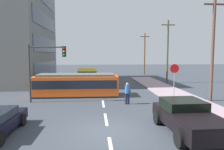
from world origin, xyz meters
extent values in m
plane|color=#373E46|center=(0.00, 10.00, 0.00)|extent=(120.00, 120.00, 0.00)
cube|color=#A38B96|center=(6.80, 6.00, 0.07)|extent=(3.20, 36.00, 0.14)
cube|color=silver|center=(0.00, -2.00, 0.01)|extent=(0.16, 2.40, 0.01)
cube|color=silver|center=(0.00, 2.00, 0.01)|extent=(0.16, 2.40, 0.01)
cube|color=silver|center=(0.00, 6.00, 0.01)|extent=(0.16, 2.40, 0.01)
cube|color=silver|center=(0.00, 15.38, 0.01)|extent=(0.16, 2.40, 0.01)
cube|color=silver|center=(0.00, 21.38, 0.01)|extent=(0.16, 2.40, 0.01)
cube|color=#2D3847|center=(-7.21, 19.57, 1.92)|extent=(0.06, 12.50, 1.92)
cube|color=#2D3847|center=(-7.21, 19.57, 5.12)|extent=(0.06, 12.50, 1.92)
cube|color=#2D3847|center=(-7.21, 19.57, 8.32)|extent=(0.06, 12.50, 1.92)
cube|color=#F85B1C|center=(-2.35, 9.38, 1.00)|extent=(7.66, 2.61, 1.70)
cube|color=#2D2D2D|center=(-2.35, 9.38, 0.07)|extent=(7.51, 2.48, 0.15)
cube|color=#5C5E58|center=(-2.35, 9.38, 1.95)|extent=(6.89, 2.22, 0.20)
cube|color=#1E232D|center=(-2.35, 9.38, 1.21)|extent=(7.36, 2.64, 0.75)
cube|color=gold|center=(-1.68, 18.99, 1.03)|extent=(2.73, 5.89, 1.46)
cube|color=black|center=(-1.57, 16.14, 1.25)|extent=(2.25, 0.21, 0.88)
cube|color=black|center=(-1.68, 18.99, 1.29)|extent=(2.73, 5.02, 0.58)
cylinder|color=black|center=(-1.61, 17.13, 0.45)|extent=(2.58, 1.00, 0.90)
cylinder|color=black|center=(-1.75, 20.84, 0.45)|extent=(2.58, 1.00, 0.90)
cylinder|color=#182340|center=(1.75, 5.73, 0.42)|extent=(0.16, 0.16, 0.85)
cylinder|color=#182340|center=(1.95, 5.73, 0.42)|extent=(0.16, 0.16, 0.85)
cylinder|color=blue|center=(1.85, 5.73, 1.15)|extent=(0.36, 0.36, 0.60)
sphere|color=tan|center=(1.85, 5.73, 1.56)|extent=(0.22, 0.22, 0.22)
cube|color=#4A390E|center=(2.07, 5.78, 0.95)|extent=(0.14, 0.22, 0.24)
cube|color=black|center=(3.81, -0.59, 0.68)|extent=(2.07, 5.03, 0.65)
cube|color=black|center=(3.80, -0.04, 1.27)|extent=(1.93, 1.93, 0.55)
cube|color=black|center=(3.83, -1.97, 1.06)|extent=(2.03, 2.28, 0.12)
cylinder|color=black|center=(2.79, 0.89, 0.40)|extent=(0.29, 0.80, 0.80)
cylinder|color=black|center=(4.79, 0.92, 0.40)|extent=(0.29, 0.80, 0.80)
cylinder|color=black|center=(2.83, -2.11, 0.40)|extent=(0.29, 0.80, 0.80)
cylinder|color=black|center=(-4.55, 1.26, 0.32)|extent=(0.24, 0.65, 0.64)
cylinder|color=black|center=(-4.61, -1.37, 0.32)|extent=(0.24, 0.65, 0.64)
cube|color=#245A40|center=(-5.73, 13.38, 0.52)|extent=(1.92, 4.17, 0.55)
cube|color=black|center=(-5.74, 13.23, 0.99)|extent=(1.73, 2.31, 0.40)
cylinder|color=black|center=(-6.62, 14.64, 0.32)|extent=(0.23, 0.64, 0.64)
cylinder|color=black|center=(-4.79, 14.60, 0.32)|extent=(0.23, 0.64, 0.64)
cylinder|color=black|center=(-6.67, 12.16, 0.32)|extent=(0.23, 0.64, 0.64)
cylinder|color=black|center=(-4.85, 12.12, 0.32)|extent=(0.23, 0.64, 0.64)
cube|color=#24603C|center=(-5.26, 19.50, 0.52)|extent=(1.92, 4.13, 0.55)
cube|color=black|center=(-5.26, 19.35, 0.99)|extent=(1.73, 2.29, 0.40)
cylinder|color=black|center=(-6.15, 20.75, 0.32)|extent=(0.23, 0.64, 0.64)
cylinder|color=black|center=(-4.32, 20.71, 0.32)|extent=(0.23, 0.64, 0.64)
cylinder|color=black|center=(-6.20, 18.29, 0.32)|extent=(0.23, 0.64, 0.64)
cylinder|color=black|center=(-4.38, 18.25, 0.32)|extent=(0.23, 0.64, 0.64)
cylinder|color=gray|center=(6.05, 7.08, 1.24)|extent=(0.07, 0.07, 2.20)
cylinder|color=red|center=(6.05, 7.08, 2.64)|extent=(0.76, 0.04, 0.76)
cylinder|color=#333333|center=(-5.78, 6.96, 2.30)|extent=(0.14, 0.14, 4.60)
cylinder|color=#333333|center=(-4.41, 6.96, 4.40)|extent=(2.73, 0.10, 0.10)
cube|color=black|center=(-3.05, 6.96, 4.05)|extent=(0.28, 0.24, 0.84)
sphere|color=red|center=(-3.05, 6.83, 4.30)|extent=(0.16, 0.16, 0.16)
sphere|color=gold|center=(-3.05, 6.83, 4.05)|extent=(0.16, 0.16, 0.16)
sphere|color=green|center=(-3.05, 6.83, 3.80)|extent=(0.16, 0.16, 0.16)
cylinder|color=brown|center=(8.93, 6.38, 4.20)|extent=(0.24, 0.24, 8.40)
cube|color=brown|center=(8.93, 6.38, 7.80)|extent=(1.80, 0.12, 0.12)
cylinder|color=#4D5033|center=(8.99, 17.35, 4.14)|extent=(0.24, 0.24, 8.28)
cube|color=#4D5033|center=(8.99, 17.35, 7.68)|extent=(1.80, 0.12, 0.12)
cylinder|color=brown|center=(8.82, 29.62, 3.89)|extent=(0.24, 0.24, 7.78)
cube|color=brown|center=(8.82, 29.62, 7.18)|extent=(1.80, 0.12, 0.12)
camera|label=1|loc=(-0.64, -10.27, 3.82)|focal=34.13mm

